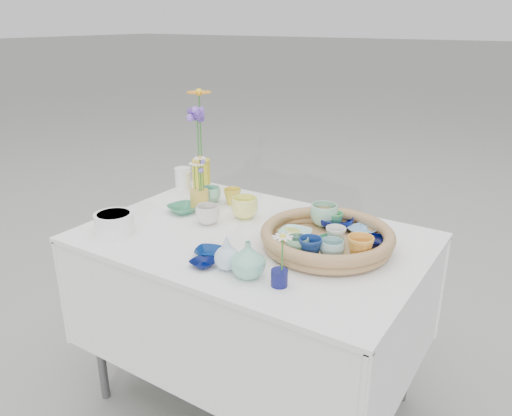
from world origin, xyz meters
The scene contains 34 objects.
ground centered at (0.00, 0.00, 0.00)m, with size 80.00×80.00×0.00m, color gray.
display_table centered at (0.00, 0.00, 0.00)m, with size 1.26×0.86×0.77m, color white, non-canonical shape.
wicker_tray centered at (0.28, 0.05, 0.80)m, with size 0.47×0.47×0.08m, color brown, non-canonical shape.
tray_ceramic_0 centered at (0.24, 0.20, 0.80)m, with size 0.13×0.13×0.04m, color navy.
tray_ceramic_1 centered at (0.43, 0.12, 0.80)m, with size 0.09×0.09×0.03m, color black.
tray_ceramic_2 centered at (0.42, -0.01, 0.82)m, with size 0.09×0.09×0.08m, color gold.
tray_ceramic_3 centered at (0.30, 0.03, 0.80)m, with size 0.10×0.10×0.03m, color #419F75.
tray_ceramic_4 centered at (0.23, -0.08, 0.82)m, with size 0.08×0.08×0.06m, color #74AC86.
tray_ceramic_5 centered at (0.16, 0.03, 0.80)m, with size 0.12×0.12×0.03m, color #A0DCD1.
tray_ceramic_6 centered at (0.20, 0.20, 0.83)m, with size 0.11×0.11×0.08m, color #92CDAB.
tray_ceramic_7 centered at (0.31, 0.06, 0.82)m, with size 0.07×0.07×0.07m, color silver.
tray_ceramic_8 centered at (0.35, 0.20, 0.80)m, with size 0.10×0.10×0.02m, color #83B7EC.
tray_ceramic_9 centered at (0.28, -0.09, 0.82)m, with size 0.08×0.08×0.07m, color navy.
tray_ceramic_10 centered at (0.14, 0.01, 0.80)m, with size 0.09×0.09×0.03m, color #E8E070.
tray_ceramic_11 centered at (0.34, -0.05, 0.82)m, with size 0.08×0.08×0.07m, color #8DB9B6.
tray_ceramic_12 centered at (0.24, 0.20, 0.81)m, with size 0.07×0.07×0.06m, color #44A65C.
loose_ceramic_0 centered at (-0.26, 0.24, 0.80)m, with size 0.08×0.08×0.07m, color gold.
loose_ceramic_1 centered at (-0.13, 0.14, 0.81)m, with size 0.11×0.11×0.09m, color #F0F271.
loose_ceramic_2 centered at (-0.38, 0.04, 0.78)m, with size 0.12×0.12×0.03m, color #317C58.
loose_ceramic_3 centered at (-0.22, 0.00, 0.80)m, with size 0.10×0.10×0.08m, color silver.
loose_ceramic_4 centered at (-0.04, -0.22, 0.78)m, with size 0.09×0.09×0.02m, color #001B55.
loose_ceramic_5 centered at (-0.36, 0.21, 0.80)m, with size 0.09×0.09×0.07m, color #79BE9F.
loose_ceramic_6 centered at (0.00, -0.30, 0.78)m, with size 0.08×0.08×0.02m, color #020B3D.
fluted_bowl centered at (-0.46, -0.26, 0.80)m, with size 0.15×0.15×0.08m, color white, non-canonical shape.
bud_vase_paleblue centered at (0.08, -0.27, 0.83)m, with size 0.08×0.08×0.13m, color silver, non-canonical shape.
bud_vase_seafoam centered at (0.16, -0.27, 0.82)m, with size 0.11×0.11×0.12m, color #77C1A5.
bud_vase_cobalt centered at (0.27, -0.27, 0.79)m, with size 0.05×0.05×0.05m, color #0F114E.
single_daisy centered at (0.28, -0.27, 0.87)m, with size 0.07×0.07×0.13m, color white, non-canonical shape.
tall_vase_yellow centered at (-0.48, 0.29, 0.84)m, with size 0.08×0.08×0.16m, color gold.
gerbera centered at (-0.48, 0.30, 1.08)m, with size 0.13×0.13×0.33m, color orange, non-canonical shape.
hydrangea centered at (-0.49, 0.29, 1.03)m, with size 0.08×0.08×0.30m, color #52319E, non-canonical shape.
white_pitcher centered at (-0.58, 0.28, 0.82)m, with size 0.11×0.08×0.10m, color white, non-canonical shape.
daisy_cup centered at (-0.35, 0.11, 0.81)m, with size 0.08×0.08×0.09m, color gold.
daisy_posy centered at (-0.35, 0.11, 0.92)m, with size 0.08×0.08×0.15m, color white, non-canonical shape.
Camera 1 is at (0.94, -1.44, 1.53)m, focal length 35.00 mm.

